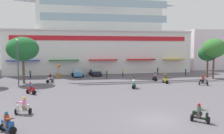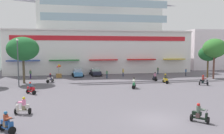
{
  "view_description": "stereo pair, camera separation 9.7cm",
  "coord_description": "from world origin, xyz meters",
  "px_view_note": "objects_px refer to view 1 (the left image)",
  "views": [
    {
      "loc": [
        -6.56,
        -15.87,
        5.72
      ],
      "look_at": [
        -0.91,
        14.66,
        2.92
      ],
      "focal_mm": 35.12,
      "sensor_mm": 36.0,
      "label": 1
    },
    {
      "loc": [
        -6.47,
        -15.89,
        5.72
      ],
      "look_at": [
        -0.91,
        14.66,
        2.92
      ],
      "focal_mm": 35.12,
      "sensor_mm": 36.0,
      "label": 2
    }
  ],
  "objects_px": {
    "scooter_rider_8": "(31,89)",
    "balloon_vendor_cart": "(59,73)",
    "pedestrian_3": "(107,74)",
    "plaza_tree_3": "(214,48)",
    "parked_car_0": "(77,73)",
    "scooter_rider_7": "(50,79)",
    "pedestrian_2": "(186,72)",
    "streetlamp_near": "(18,59)",
    "scooter_rider_3": "(23,107)",
    "scooter_rider_6": "(7,124)",
    "parked_car_1": "(95,72)",
    "scooter_rider_2": "(134,84)",
    "pedestrian_4": "(158,70)",
    "scooter_rider_1": "(200,114)",
    "pedestrian_0": "(123,72)",
    "scooter_rider_4": "(203,81)",
    "scooter_rider_5": "(165,79)",
    "scooter_rider_0": "(155,77)",
    "pedestrian_1": "(30,73)",
    "plaza_tree_2": "(23,49)",
    "plaza_tree_1": "(208,54)"
  },
  "relations": [
    {
      "from": "scooter_rider_3",
      "to": "scooter_rider_8",
      "type": "relative_size",
      "value": 1.0
    },
    {
      "from": "parked_car_1",
      "to": "pedestrian_4",
      "type": "height_order",
      "value": "pedestrian_4"
    },
    {
      "from": "parked_car_1",
      "to": "pedestrian_3",
      "type": "bearing_deg",
      "value": -69.78
    },
    {
      "from": "scooter_rider_1",
      "to": "pedestrian_0",
      "type": "bearing_deg",
      "value": 89.38
    },
    {
      "from": "parked_car_1",
      "to": "plaza_tree_3",
      "type": "bearing_deg",
      "value": -22.36
    },
    {
      "from": "pedestrian_1",
      "to": "balloon_vendor_cart",
      "type": "xyz_separation_m",
      "value": [
        5.04,
        0.39,
        -0.02
      ]
    },
    {
      "from": "scooter_rider_3",
      "to": "pedestrian_3",
      "type": "distance_m",
      "value": 22.66
    },
    {
      "from": "scooter_rider_4",
      "to": "balloon_vendor_cart",
      "type": "height_order",
      "value": "balloon_vendor_cart"
    },
    {
      "from": "pedestrian_1",
      "to": "plaza_tree_3",
      "type": "bearing_deg",
      "value": -10.83
    },
    {
      "from": "streetlamp_near",
      "to": "scooter_rider_2",
      "type": "bearing_deg",
      "value": -13.85
    },
    {
      "from": "pedestrian_3",
      "to": "plaza_tree_3",
      "type": "bearing_deg",
      "value": -11.95
    },
    {
      "from": "pedestrian_2",
      "to": "streetlamp_near",
      "type": "xyz_separation_m",
      "value": [
        -29.85,
        -6.66,
        3.12
      ]
    },
    {
      "from": "pedestrian_0",
      "to": "pedestrian_3",
      "type": "height_order",
      "value": "pedestrian_0"
    },
    {
      "from": "scooter_rider_6",
      "to": "pedestrian_0",
      "type": "bearing_deg",
      "value": 61.67
    },
    {
      "from": "plaza_tree_3",
      "to": "parked_car_0",
      "type": "relative_size",
      "value": 1.62
    },
    {
      "from": "scooter_rider_0",
      "to": "scooter_rider_2",
      "type": "bearing_deg",
      "value": -132.26
    },
    {
      "from": "scooter_rider_4",
      "to": "pedestrian_3",
      "type": "xyz_separation_m",
      "value": [
        -13.24,
        9.82,
        0.25
      ]
    },
    {
      "from": "scooter_rider_6",
      "to": "pedestrian_1",
      "type": "xyz_separation_m",
      "value": [
        -3.18,
        26.46,
        0.34
      ]
    },
    {
      "from": "scooter_rider_2",
      "to": "scooter_rider_8",
      "type": "bearing_deg",
      "value": -174.07
    },
    {
      "from": "plaza_tree_3",
      "to": "pedestrian_1",
      "type": "bearing_deg",
      "value": 169.17
    },
    {
      "from": "parked_car_0",
      "to": "scooter_rider_7",
      "type": "xyz_separation_m",
      "value": [
        -4.6,
        -6.56,
        -0.15
      ]
    },
    {
      "from": "scooter_rider_8",
      "to": "pedestrian_2",
      "type": "relative_size",
      "value": 0.96
    },
    {
      "from": "plaza_tree_3",
      "to": "pedestrian_0",
      "type": "xyz_separation_m",
      "value": [
        -15.4,
        6.12,
        -4.63
      ]
    },
    {
      "from": "pedestrian_1",
      "to": "pedestrian_2",
      "type": "bearing_deg",
      "value": -3.67
    },
    {
      "from": "scooter_rider_0",
      "to": "pedestrian_1",
      "type": "xyz_separation_m",
      "value": [
        -21.48,
        6.52,
        0.34
      ]
    },
    {
      "from": "scooter_rider_1",
      "to": "balloon_vendor_cart",
      "type": "xyz_separation_m",
      "value": [
        -12.04,
        27.32,
        0.32
      ]
    },
    {
      "from": "scooter_rider_0",
      "to": "scooter_rider_4",
      "type": "distance_m",
      "value": 7.87
    },
    {
      "from": "scooter_rider_6",
      "to": "scooter_rider_2",
      "type": "bearing_deg",
      "value": 47.34
    },
    {
      "from": "scooter_rider_8",
      "to": "parked_car_1",
      "type": "bearing_deg",
      "value": 59.13
    },
    {
      "from": "parked_car_1",
      "to": "scooter_rider_7",
      "type": "relative_size",
      "value": 2.7
    },
    {
      "from": "scooter_rider_8",
      "to": "pedestrian_1",
      "type": "bearing_deg",
      "value": 100.19
    },
    {
      "from": "scooter_rider_2",
      "to": "pedestrian_4",
      "type": "relative_size",
      "value": 0.98
    },
    {
      "from": "scooter_rider_4",
      "to": "scooter_rider_5",
      "type": "xyz_separation_m",
      "value": [
        -4.88,
        2.78,
        -0.03
      ]
    },
    {
      "from": "scooter_rider_8",
      "to": "balloon_vendor_cart",
      "type": "height_order",
      "value": "balloon_vendor_cart"
    },
    {
      "from": "scooter_rider_4",
      "to": "scooter_rider_7",
      "type": "distance_m",
      "value": 24.11
    },
    {
      "from": "scooter_rider_4",
      "to": "pedestrian_4",
      "type": "relative_size",
      "value": 1.0
    },
    {
      "from": "parked_car_1",
      "to": "scooter_rider_0",
      "type": "height_order",
      "value": "scooter_rider_0"
    },
    {
      "from": "scooter_rider_4",
      "to": "pedestrian_4",
      "type": "xyz_separation_m",
      "value": [
        -1.48,
        14.3,
        0.24
      ]
    },
    {
      "from": "plaza_tree_2",
      "to": "pedestrian_2",
      "type": "height_order",
      "value": "plaza_tree_2"
    },
    {
      "from": "pedestrian_0",
      "to": "pedestrian_1",
      "type": "distance_m",
      "value": 17.37
    },
    {
      "from": "plaza_tree_3",
      "to": "scooter_rider_8",
      "type": "bearing_deg",
      "value": -165.78
    },
    {
      "from": "scooter_rider_3",
      "to": "scooter_rider_6",
      "type": "distance_m",
      "value": 4.1
    },
    {
      "from": "pedestrian_0",
      "to": "parked_car_1",
      "type": "bearing_deg",
      "value": 155.68
    },
    {
      "from": "scooter_rider_8",
      "to": "streetlamp_near",
      "type": "relative_size",
      "value": 0.22
    },
    {
      "from": "scooter_rider_5",
      "to": "pedestrian_4",
      "type": "relative_size",
      "value": 0.97
    },
    {
      "from": "parked_car_1",
      "to": "pedestrian_3",
      "type": "height_order",
      "value": "pedestrian_3"
    },
    {
      "from": "plaza_tree_2",
      "to": "scooter_rider_4",
      "type": "xyz_separation_m",
      "value": [
        27.09,
        -6.75,
        -4.82
      ]
    },
    {
      "from": "scooter_rider_2",
      "to": "plaza_tree_3",
      "type": "bearing_deg",
      "value": 20.51
    },
    {
      "from": "plaza_tree_1",
      "to": "parked_car_1",
      "type": "bearing_deg",
      "value": 161.06
    },
    {
      "from": "pedestrian_4",
      "to": "pedestrian_3",
      "type": "bearing_deg",
      "value": -159.14
    }
  ]
}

